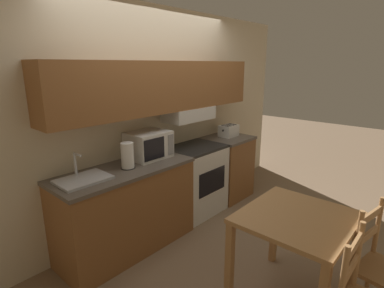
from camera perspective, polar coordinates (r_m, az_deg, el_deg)
The scene contains 11 objects.
ground_plane at distance 4.04m, azimuth -6.33°, elevation -13.29°, with size 16.00×16.00×0.00m, color #7F664C.
wall_back at distance 3.55m, azimuth -6.22°, elevation 7.32°, with size 5.21×0.38×2.55m.
lower_counter_main at distance 3.25m, azimuth -12.28°, elevation -11.99°, with size 1.46×0.59×0.90m.
lower_counter_right_stub at distance 4.43m, azimuth 6.61°, elevation -4.30°, with size 0.64×0.59×0.90m.
stove_range at distance 3.93m, azimuth 0.66°, elevation -6.78°, with size 0.72×0.56×0.90m.
microwave at distance 3.34m, azimuth -8.26°, elevation -0.14°, with size 0.44×0.36×0.29m.
toaster at distance 4.33m, azimuth 6.98°, elevation 2.55°, with size 0.28×0.19×0.17m.
sink_basin at distance 2.86m, azimuth -20.01°, elevation -6.25°, with size 0.45×0.33×0.24m.
paper_towel_roll at distance 3.04m, azimuth -12.20°, elevation -2.18°, with size 0.15×0.15×0.26m.
dining_table at distance 2.57m, azimuth 19.18°, elevation -15.25°, with size 0.84×0.78×0.78m.
chair_right_of_table at distance 2.74m, azimuth 32.53°, elevation -19.64°, with size 0.44×0.44×0.93m.
Camera 1 is at (-2.34, -2.68, 1.91)m, focal length 28.00 mm.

